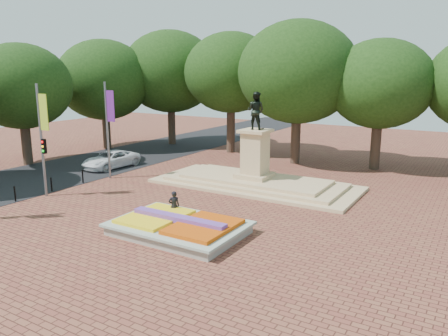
% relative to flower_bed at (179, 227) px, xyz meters
% --- Properties ---
extents(ground, '(90.00, 90.00, 0.00)m').
position_rel_flower_bed_xyz_m(ground, '(-1.03, 2.00, -0.38)').
color(ground, brown).
rests_on(ground, ground).
extents(asphalt_street, '(9.00, 90.00, 0.02)m').
position_rel_flower_bed_xyz_m(asphalt_street, '(-16.03, 7.00, -0.37)').
color(asphalt_street, black).
rests_on(asphalt_street, ground).
extents(flower_bed, '(6.30, 4.30, 0.91)m').
position_rel_flower_bed_xyz_m(flower_bed, '(0.00, 0.00, 0.00)').
color(flower_bed, gray).
rests_on(flower_bed, ground).
extents(monument, '(14.00, 6.00, 6.40)m').
position_rel_flower_bed_xyz_m(monument, '(-1.03, 10.00, 0.50)').
color(monument, tan).
rests_on(monument, ground).
extents(tree_row_back, '(44.80, 8.80, 10.43)m').
position_rel_flower_bed_xyz_m(tree_row_back, '(1.31, 20.00, 6.29)').
color(tree_row_back, '#35281C').
rests_on(tree_row_back, ground).
extents(tree_row_street, '(8.40, 25.40, 9.98)m').
position_rel_flower_bed_xyz_m(tree_row_street, '(-20.53, 6.67, 6.01)').
color(tree_row_street, '#35281C').
rests_on(tree_row_street, ground).
extents(banner_poles, '(0.88, 11.17, 7.00)m').
position_rel_flower_bed_xyz_m(banner_poles, '(-11.10, 0.69, 3.50)').
color(banner_poles, slate).
rests_on(banner_poles, ground).
extents(bollard_row, '(0.12, 13.12, 0.98)m').
position_rel_flower_bed_xyz_m(bollard_row, '(-11.73, 0.50, 0.15)').
color(bollard_row, black).
rests_on(bollard_row, ground).
extents(van, '(2.54, 5.04, 1.37)m').
position_rel_flower_bed_xyz_m(van, '(-13.73, 9.11, 0.31)').
color(van, white).
rests_on(van, ground).
extents(pedestrian, '(0.69, 0.67, 1.60)m').
position_rel_flower_bed_xyz_m(pedestrian, '(-1.43, 1.48, 0.42)').
color(pedestrian, black).
rests_on(pedestrian, ground).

